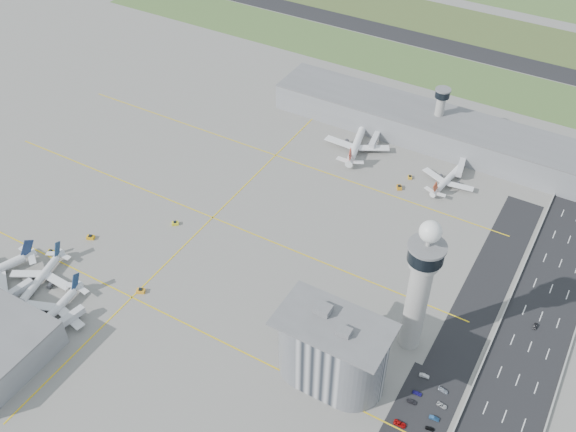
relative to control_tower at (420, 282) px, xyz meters
The scene contains 40 objects.
ground 80.47m from the control_tower, behind, with size 1000.00×1000.00×0.00m, color gray.
grass_strip_0 238.28m from the control_tower, 112.98° to the left, with size 480.00×50.00×0.08m, color #42602D.
grass_strip_1 308.14m from the control_tower, 107.49° to the left, with size 480.00×60.00×0.08m, color #495C2B.
runway 272.40m from the control_tower, 109.91° to the left, with size 480.00×22.00×0.10m, color black.
highway 56.01m from the control_tower, 10.54° to the right, with size 28.00×500.00×0.10m, color black.
barrier_left 45.73m from the control_tower, 15.42° to the right, with size 0.60×500.00×1.20m, color #9E9E99.
barrier_right 67.08m from the control_tower, ahead, with size 0.60×500.00×1.20m, color #9E9E99.
landside_road 43.28m from the control_tower, 45.00° to the right, with size 18.00×260.00×0.08m, color black.
parking_lot 48.79m from the control_tower, 61.93° to the right, with size 20.00×44.00×0.10m, color black.
taxiway_line_h_0 123.35m from the control_tower, 161.26° to the right, with size 260.00×0.60×0.01m, color yellow.
taxiway_line_h_1 119.40m from the control_tower, 168.89° to the left, with size 260.00×0.60×0.01m, color yellow.
taxiway_line_h_2 143.16m from the control_tower, 143.79° to the left, with size 260.00×0.60×0.01m, color yellow.
taxiway_line_v 119.40m from the control_tower, 168.89° to the left, with size 0.60×260.00×0.01m, color yellow.
control_tower is the anchor object (origin of this frame).
secondary_tower 148.97m from the control_tower, 106.48° to the left, with size 8.60×8.60×31.90m.
admin_building 41.10m from the control_tower, 123.70° to the right, with size 42.00×24.00×33.50m.
terminal_pier 146.15m from the control_tower, 102.88° to the left, with size 210.00×32.00×15.80m.
airplane_near_b 163.17m from the control_tower, 161.20° to the right, with size 35.45×30.13×9.93m, color white, non-canonical shape.
airplane_near_c 149.83m from the control_tower, 154.52° to the right, with size 36.65×31.15×10.26m, color white, non-canonical shape.
airplane_far_a 138.08m from the control_tower, 124.48° to the left, with size 43.59×37.05×12.21m, color white, non-canonical shape.
airplane_far_b 112.79m from the control_tower, 101.45° to the left, with size 34.36×29.20×9.62m, color white, non-canonical shape.
jet_bridge_near_1 172.69m from the control_tower, 156.00° to the right, with size 14.00×3.00×5.70m, color silver, non-canonical shape.
jet_bridge_near_2 146.36m from the control_tower, 151.10° to the right, with size 14.00×3.00×5.70m, color silver, non-canonical shape.
jet_bridge_far_0 145.99m from the control_tower, 119.45° to the left, with size 14.00×3.00×5.70m, color silver, non-canonical shape.
jet_bridge_far_1 129.66m from the control_tower, 99.16° to the left, with size 14.00×3.00×5.70m, color silver, non-canonical shape.
tug_0 169.66m from the control_tower, 167.55° to the right, with size 2.07×3.01×1.75m, color gold, non-canonical shape.
tug_1 158.13m from the control_tower, behind, with size 2.35×3.42×1.99m, color #E6A20F, non-canonical shape.
tug_2 120.50m from the control_tower, 163.06° to the right, with size 2.41×3.50×2.04m, color orange, non-canonical shape.
tug_3 129.65m from the control_tower, behind, with size 2.22×3.23×1.88m, color yellow, non-canonical shape.
tug_4 104.20m from the control_tower, 115.03° to the left, with size 2.39×3.47×2.02m, color orange, non-canonical shape.
tug_5 113.26m from the control_tower, 111.86° to the left, with size 1.90×2.76×1.60m, color gold, non-canonical shape.
car_lot_2 51.23m from the control_tower, 72.52° to the right, with size 2.15×4.66×1.29m, color #B50C0C.
car_lot_3 44.46m from the control_tower, 65.49° to the right, with size 1.55×3.81×1.11m, color #2A292F.
car_lot_4 42.14m from the control_tower, 60.39° to the right, with size 1.47×3.64×1.24m, color navy.
car_lot_5 38.40m from the control_tower, 47.49° to the right, with size 1.35×3.86×1.27m, color silver.
car_lot_8 51.99m from the control_tower, 56.71° to the right, with size 1.30×3.24×1.10m, color black.
car_lot_9 49.12m from the control_tower, 52.66° to the right, with size 1.30×3.73×1.23m, color navy.
car_lot_10 46.08m from the control_tower, 44.42° to the right, with size 1.82×3.95×1.10m, color silver.
car_lot_11 42.62m from the control_tower, 37.02° to the right, with size 1.64×4.03×1.17m, color #949DAB.
car_hw_1 63.74m from the control_tower, 38.14° to the left, with size 1.22×3.49×1.15m, color black.
Camera 1 is at (110.58, -154.80, 208.96)m, focal length 40.00 mm.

